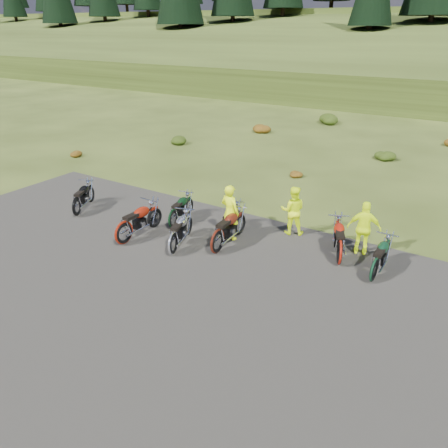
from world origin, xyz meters
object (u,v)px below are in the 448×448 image
Objects in this scene: person_middle at (230,213)px; motorcycle_3 at (174,254)px; motorcycle_7 at (372,281)px; motorcycle_0 at (78,216)px.

motorcycle_3 is at bearing 71.53° from person_middle.
person_middle reaches higher than motorcycle_7.
person_middle is (0.92, 1.93, 0.95)m from motorcycle_3.
person_middle is at bearing -42.82° from motorcycle_3.
motorcycle_3 is at bearing 107.27° from motorcycle_7.
motorcycle_0 is 10.91m from motorcycle_7.
motorcycle_3 is 1.06× the size of motorcycle_7.
motorcycle_7 is (5.80, 1.76, 0.00)m from motorcycle_3.
person_middle is at bearing -102.38° from motorcycle_0.
motorcycle_0 is 5.06m from motorcycle_3.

